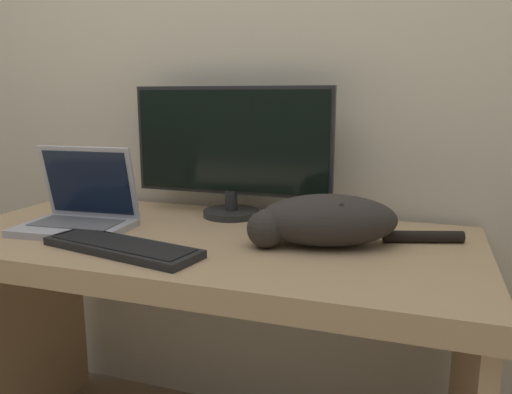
{
  "coord_description": "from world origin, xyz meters",
  "views": [
    {
      "loc": [
        0.57,
        -0.88,
        1.16
      ],
      "look_at": [
        0.16,
        0.31,
        0.9
      ],
      "focal_mm": 35.0,
      "sensor_mm": 36.0,
      "label": 1
    }
  ],
  "objects": [
    {
      "name": "external_keyboard",
      "position": [
        -0.14,
        0.15,
        0.78
      ],
      "size": [
        0.45,
        0.21,
        0.02
      ],
      "rotation": [
        0.0,
        0.0,
        -0.2
      ],
      "color": "black",
      "rests_on": "desk"
    },
    {
      "name": "laptop",
      "position": [
        -0.38,
        0.3,
        0.82
      ],
      "size": [
        0.32,
        0.25,
        0.24
      ],
      "rotation": [
        0.0,
        0.0,
        0.07
      ],
      "color": "#B7B7BC",
      "rests_on": "desk"
    },
    {
      "name": "monitor",
      "position": [
        -0.02,
        0.59,
        0.99
      ],
      "size": [
        0.66,
        0.18,
        0.41
      ],
      "color": "#282828",
      "rests_on": "desk"
    },
    {
      "name": "wall_back",
      "position": [
        0.0,
        0.75,
        1.3
      ],
      "size": [
        6.4,
        0.06,
        2.6
      ],
      "color": "beige",
      "rests_on": "ground_plane"
    },
    {
      "name": "desk",
      "position": [
        0.0,
        0.35,
        0.61
      ],
      "size": [
        1.49,
        0.69,
        0.77
      ],
      "color": "tan",
      "rests_on": "ground_plane"
    },
    {
      "name": "cat",
      "position": [
        0.33,
        0.36,
        0.84
      ],
      "size": [
        0.54,
        0.29,
        0.14
      ],
      "rotation": [
        0.0,
        0.0,
        0.3
      ],
      "color": "#332D28",
      "rests_on": "desk"
    }
  ]
}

